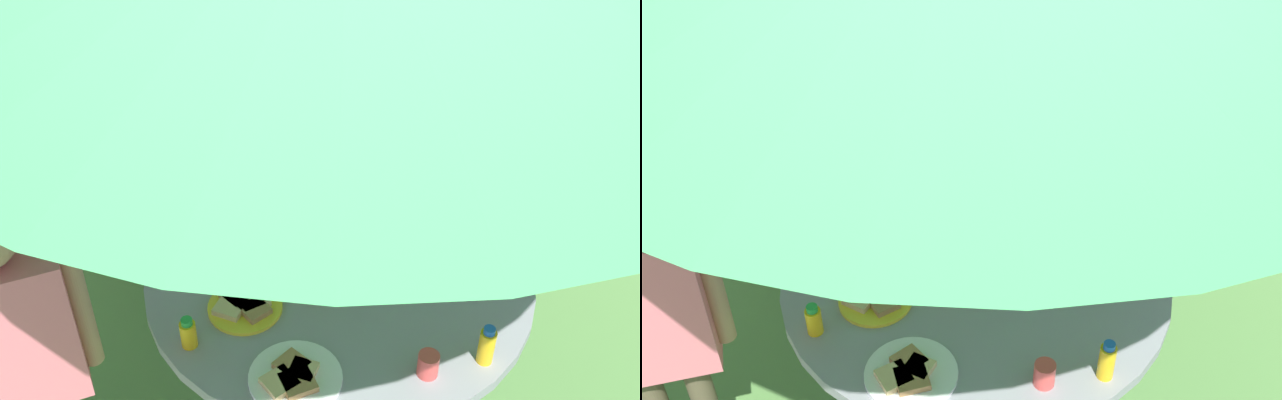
% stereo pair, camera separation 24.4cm
% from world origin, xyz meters
% --- Properties ---
extents(garden_table, '(1.23, 1.23, 0.72)m').
position_xyz_m(garden_table, '(0.00, 0.00, 0.57)').
color(garden_table, tan).
rests_on(garden_table, ground_plane).
extents(wooden_chair, '(0.69, 0.68, 1.09)m').
position_xyz_m(wooden_chair, '(0.76, 0.90, 0.61)').
color(wooden_chair, tan).
rests_on(wooden_chair, ground_plane).
extents(dome_tent, '(2.08, 2.08, 1.32)m').
position_xyz_m(dome_tent, '(0.30, 2.18, 0.65)').
color(dome_tent, orange).
rests_on(dome_tent, ground_plane).
extents(child_in_white_shirt, '(0.20, 0.41, 1.20)m').
position_xyz_m(child_in_white_shirt, '(-0.07, 0.90, 0.77)').
color(child_in_white_shirt, navy).
rests_on(child_in_white_shirt, ground_plane).
extents(child_in_pink_shirt, '(0.44, 0.24, 1.30)m').
position_xyz_m(child_in_pink_shirt, '(-0.96, 0.16, 0.83)').
color(child_in_pink_shirt, brown).
rests_on(child_in_pink_shirt, ground_plane).
extents(snack_bowl, '(0.14, 0.14, 0.07)m').
position_xyz_m(snack_bowl, '(0.14, 0.43, 0.75)').
color(snack_bowl, white).
rests_on(snack_bowl, garden_table).
extents(plate_near_right, '(0.26, 0.26, 0.03)m').
position_xyz_m(plate_near_right, '(-0.35, -0.31, 0.73)').
color(plate_near_right, white).
rests_on(plate_near_right, garden_table).
extents(plate_center_front, '(0.23, 0.23, 0.03)m').
position_xyz_m(plate_center_front, '(0.20, 0.15, 0.73)').
color(plate_center_front, '#338CD8').
rests_on(plate_center_front, garden_table).
extents(plate_near_left, '(0.23, 0.23, 0.03)m').
position_xyz_m(plate_near_left, '(-0.34, 0.00, 0.73)').
color(plate_near_left, yellow).
rests_on(plate_near_left, garden_table).
extents(juice_bottle_far_left, '(0.05, 0.05, 0.12)m').
position_xyz_m(juice_bottle_far_left, '(-0.11, -0.04, 0.78)').
color(juice_bottle_far_left, yellow).
rests_on(juice_bottle_far_left, garden_table).
extents(juice_bottle_far_right, '(0.05, 0.05, 0.10)m').
position_xyz_m(juice_bottle_far_right, '(-0.54, -0.05, 0.77)').
color(juice_bottle_far_right, yellow).
rests_on(juice_bottle_far_right, garden_table).
extents(juice_bottle_center_back, '(0.06, 0.06, 0.11)m').
position_xyz_m(juice_bottle_center_back, '(-0.00, 0.21, 0.77)').
color(juice_bottle_center_back, yellow).
rests_on(juice_bottle_center_back, garden_table).
extents(juice_bottle_mid_left, '(0.05, 0.05, 0.11)m').
position_xyz_m(juice_bottle_mid_left, '(0.38, -0.18, 0.77)').
color(juice_bottle_mid_left, yellow).
rests_on(juice_bottle_mid_left, garden_table).
extents(juice_bottle_mid_right, '(0.05, 0.05, 0.13)m').
position_xyz_m(juice_bottle_mid_right, '(0.14, -0.53, 0.78)').
color(juice_bottle_mid_right, yellow).
rests_on(juice_bottle_mid_right, garden_table).
extents(cup_near, '(0.06, 0.06, 0.07)m').
position_xyz_m(cup_near, '(-0.02, -0.48, 0.76)').
color(cup_near, '#E04C47').
rests_on(cup_near, garden_table).
extents(cup_far, '(0.07, 0.07, 0.07)m').
position_xyz_m(cup_far, '(-0.14, 0.03, 0.75)').
color(cup_far, white).
rests_on(cup_far, garden_table).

